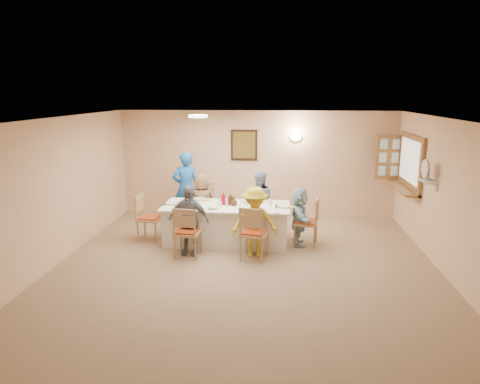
# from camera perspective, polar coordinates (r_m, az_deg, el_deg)

# --- Properties ---
(ground) EXTENTS (7.00, 7.00, 0.00)m
(ground) POSITION_cam_1_polar(r_m,az_deg,el_deg) (7.15, 0.54, -10.83)
(ground) COLOR #95785B
(room_walls) EXTENTS (7.00, 7.00, 7.00)m
(room_walls) POSITION_cam_1_polar(r_m,az_deg,el_deg) (6.68, 0.57, 1.12)
(room_walls) COLOR #ECBB8E
(room_walls) RESTS_ON ground
(wall_picture) EXTENTS (0.62, 0.05, 0.72)m
(wall_picture) POSITION_cam_1_polar(r_m,az_deg,el_deg) (10.08, 0.55, 6.28)
(wall_picture) COLOR #341E12
(wall_picture) RESTS_ON room_walls
(wall_sconce) EXTENTS (0.26, 0.09, 0.18)m
(wall_sconce) POSITION_cam_1_polar(r_m,az_deg,el_deg) (10.01, 7.45, 7.27)
(wall_sconce) COLOR white
(wall_sconce) RESTS_ON room_walls
(ceiling_light) EXTENTS (0.36, 0.36, 0.05)m
(ceiling_light) POSITION_cam_1_polar(r_m,az_deg,el_deg) (8.17, -5.61, 10.02)
(ceiling_light) COLOR white
(ceiling_light) RESTS_ON room_walls
(serving_hatch) EXTENTS (0.06, 1.50, 1.15)m
(serving_hatch) POSITION_cam_1_polar(r_m,az_deg,el_deg) (9.41, 21.82, 3.60)
(serving_hatch) COLOR brown
(serving_hatch) RESTS_ON room_walls
(hatch_sill) EXTENTS (0.30, 1.50, 0.05)m
(hatch_sill) POSITION_cam_1_polar(r_m,az_deg,el_deg) (9.47, 20.85, 0.50)
(hatch_sill) COLOR brown
(hatch_sill) RESTS_ON room_walls
(shutter_door) EXTENTS (0.55, 0.04, 1.00)m
(shutter_door) POSITION_cam_1_polar(r_m,az_deg,el_deg) (10.06, 19.21, 4.38)
(shutter_door) COLOR brown
(shutter_door) RESTS_ON room_walls
(fan_shelf) EXTENTS (0.22, 0.36, 0.03)m
(fan_shelf) POSITION_cam_1_polar(r_m,az_deg,el_deg) (8.13, 23.81, 1.34)
(fan_shelf) COLOR white
(fan_shelf) RESTS_ON room_walls
(desk_fan) EXTENTS (0.30, 0.30, 0.28)m
(desk_fan) POSITION_cam_1_polar(r_m,az_deg,el_deg) (8.10, 23.71, 2.38)
(desk_fan) COLOR #A5A5A8
(desk_fan) RESTS_ON fan_shelf
(dining_table) EXTENTS (2.46, 1.04, 0.76)m
(dining_table) POSITION_cam_1_polar(r_m,az_deg,el_deg) (8.44, -1.83, -4.27)
(dining_table) COLOR white
(dining_table) RESTS_ON ground
(chair_back_left) EXTENTS (0.51, 0.51, 1.01)m
(chair_back_left) POSITION_cam_1_polar(r_m,az_deg,el_deg) (9.26, -4.91, -1.94)
(chair_back_left) COLOR tan
(chair_back_left) RESTS_ON ground
(chair_back_right) EXTENTS (0.51, 0.51, 0.96)m
(chair_back_right) POSITION_cam_1_polar(r_m,az_deg,el_deg) (9.13, 2.53, -2.29)
(chair_back_right) COLOR tan
(chair_back_right) RESTS_ON ground
(chair_front_left) EXTENTS (0.48, 0.48, 0.95)m
(chair_front_left) POSITION_cam_1_polar(r_m,az_deg,el_deg) (7.76, -7.00, -5.21)
(chair_front_left) COLOR tan
(chair_front_left) RESTS_ON ground
(chair_front_right) EXTENTS (0.56, 0.56, 0.99)m
(chair_front_right) POSITION_cam_1_polar(r_m,az_deg,el_deg) (7.60, 1.91, -5.36)
(chair_front_right) COLOR tan
(chair_front_right) RESTS_ON ground
(chair_left_end) EXTENTS (0.48, 0.48, 0.93)m
(chair_left_end) POSITION_cam_1_polar(r_m,az_deg,el_deg) (8.74, -11.98, -3.35)
(chair_left_end) COLOR tan
(chair_left_end) RESTS_ON ground
(chair_right_end) EXTENTS (0.53, 0.53, 0.95)m
(chair_right_end) POSITION_cam_1_polar(r_m,az_deg,el_deg) (8.37, 8.77, -3.90)
(chair_right_end) COLOR tan
(chair_right_end) RESTS_ON ground
(diner_back_left) EXTENTS (0.64, 0.44, 1.25)m
(diner_back_left) POSITION_cam_1_polar(r_m,az_deg,el_deg) (9.11, -5.05, -1.42)
(diner_back_left) COLOR brown
(diner_back_left) RESTS_ON ground
(diner_back_right) EXTENTS (0.80, 0.70, 1.34)m
(diner_back_right) POSITION_cam_1_polar(r_m,az_deg,el_deg) (8.97, 2.51, -1.32)
(diner_back_right) COLOR #8C94B8
(diner_back_right) RESTS_ON ground
(diner_front_left) EXTENTS (0.82, 0.48, 1.29)m
(diner_front_left) POSITION_cam_1_polar(r_m,az_deg,el_deg) (7.82, -6.85, -3.75)
(diner_front_left) COLOR slate
(diner_front_left) RESTS_ON ground
(diner_front_right) EXTENTS (0.99, 0.76, 1.29)m
(diner_front_right) POSITION_cam_1_polar(r_m,az_deg,el_deg) (7.66, 1.98, -4.03)
(diner_front_right) COLOR gold
(diner_front_right) RESTS_ON ground
(diner_right_end) EXTENTS (1.09, 0.43, 1.14)m
(diner_right_end) POSITION_cam_1_polar(r_m,az_deg,el_deg) (8.33, 7.90, -3.26)
(diner_right_end) COLOR #99C0D2
(diner_right_end) RESTS_ON ground
(caregiver) EXTENTS (0.85, 0.77, 1.64)m
(caregiver) POSITION_cam_1_polar(r_m,az_deg,el_deg) (9.60, -7.21, 0.50)
(caregiver) COLOR blue
(caregiver) RESTS_ON ground
(placemat_fl) EXTENTS (0.34, 0.26, 0.01)m
(placemat_fl) POSITION_cam_1_polar(r_m,az_deg,el_deg) (8.04, -6.48, -2.41)
(placemat_fl) COLOR #472B19
(placemat_fl) RESTS_ON dining_table
(plate_fl) EXTENTS (0.24, 0.24, 0.01)m
(plate_fl) POSITION_cam_1_polar(r_m,az_deg,el_deg) (8.03, -6.49, -2.34)
(plate_fl) COLOR white
(plate_fl) RESTS_ON dining_table
(napkin_fl) EXTENTS (0.14, 0.14, 0.01)m
(napkin_fl) POSITION_cam_1_polar(r_m,az_deg,el_deg) (7.95, -5.29, -2.50)
(napkin_fl) COLOR yellow
(napkin_fl) RESTS_ON dining_table
(placemat_fr) EXTENTS (0.35, 0.26, 0.01)m
(placemat_fr) POSITION_cam_1_polar(r_m,az_deg,el_deg) (7.88, 2.10, -2.65)
(placemat_fr) COLOR #472B19
(placemat_fr) RESTS_ON dining_table
(plate_fr) EXTENTS (0.24, 0.24, 0.01)m
(plate_fr) POSITION_cam_1_polar(r_m,az_deg,el_deg) (7.88, 2.10, -2.58)
(plate_fr) COLOR white
(plate_fr) RESTS_ON dining_table
(napkin_fr) EXTENTS (0.13, 0.13, 0.01)m
(napkin_fr) POSITION_cam_1_polar(r_m,az_deg,el_deg) (7.82, 3.39, -2.73)
(napkin_fr) COLOR yellow
(napkin_fr) RESTS_ON dining_table
(placemat_bl) EXTENTS (0.35, 0.26, 0.01)m
(placemat_bl) POSITION_cam_1_polar(r_m,az_deg,el_deg) (8.83, -5.37, -0.96)
(placemat_bl) COLOR #472B19
(placemat_bl) RESTS_ON dining_table
(plate_bl) EXTENTS (0.26, 0.26, 0.02)m
(plate_bl) POSITION_cam_1_polar(r_m,az_deg,el_deg) (8.83, -5.38, -0.90)
(plate_bl) COLOR white
(plate_bl) RESTS_ON dining_table
(napkin_bl) EXTENTS (0.14, 0.14, 0.01)m
(napkin_bl) POSITION_cam_1_polar(r_m,az_deg,el_deg) (8.75, -4.28, -1.02)
(napkin_bl) COLOR yellow
(napkin_bl) RESTS_ON dining_table
(placemat_br) EXTENTS (0.32, 0.24, 0.01)m
(placemat_br) POSITION_cam_1_polar(r_m,az_deg,el_deg) (8.69, 2.42, -1.15)
(placemat_br) COLOR #472B19
(placemat_br) RESTS_ON dining_table
(plate_br) EXTENTS (0.22, 0.22, 0.01)m
(plate_br) POSITION_cam_1_polar(r_m,az_deg,el_deg) (8.69, 2.43, -1.08)
(plate_br) COLOR white
(plate_br) RESTS_ON dining_table
(napkin_br) EXTENTS (0.14, 0.14, 0.01)m
(napkin_br) POSITION_cam_1_polar(r_m,az_deg,el_deg) (8.63, 3.60, -1.21)
(napkin_br) COLOR yellow
(napkin_br) RESTS_ON dining_table
(placemat_le) EXTENTS (0.32, 0.24, 0.01)m
(placemat_le) POSITION_cam_1_polar(r_m,az_deg,el_deg) (8.54, -9.19, -1.56)
(placemat_le) COLOR #472B19
(placemat_le) RESTS_ON dining_table
(plate_le) EXTENTS (0.22, 0.22, 0.01)m
(plate_le) POSITION_cam_1_polar(r_m,az_deg,el_deg) (8.54, -9.20, -1.49)
(plate_le) COLOR white
(plate_le) RESTS_ON dining_table
(napkin_le) EXTENTS (0.13, 0.13, 0.01)m
(napkin_le) POSITION_cam_1_polar(r_m,az_deg,el_deg) (8.45, -8.10, -1.63)
(napkin_le) COLOR yellow
(napkin_le) RESTS_ON dining_table
(placemat_re) EXTENTS (0.35, 0.26, 0.01)m
(placemat_re) POSITION_cam_1_polar(r_m,az_deg,el_deg) (8.27, 5.87, -1.94)
(placemat_re) COLOR #472B19
(placemat_re) RESTS_ON dining_table
(plate_re) EXTENTS (0.26, 0.26, 0.02)m
(plate_re) POSITION_cam_1_polar(r_m,az_deg,el_deg) (8.27, 5.87, -1.87)
(plate_re) COLOR white
(plate_re) RESTS_ON dining_table
(napkin_re) EXTENTS (0.14, 0.14, 0.01)m
(napkin_re) POSITION_cam_1_polar(r_m,az_deg,el_deg) (8.23, 7.13, -2.01)
(napkin_re) COLOR yellow
(napkin_re) RESTS_ON dining_table
(teacup_a) EXTENTS (0.12, 0.12, 0.09)m
(teacup_a) POSITION_cam_1_polar(r_m,az_deg,el_deg) (8.16, -7.76, -1.91)
(teacup_a) COLOR white
(teacup_a) RESTS_ON dining_table
(teacup_b) EXTENTS (0.12, 0.12, 0.08)m
(teacup_b) POSITION_cam_1_polar(r_m,az_deg,el_deg) (8.80, 1.37, -0.69)
(teacup_b) COLOR white
(teacup_b) RESTS_ON dining_table
(bowl_a) EXTENTS (0.26, 0.26, 0.05)m
(bowl_a) POSITION_cam_1_polar(r_m,az_deg,el_deg) (8.10, -3.63, -2.07)
(bowl_a) COLOR white
(bowl_a) RESTS_ON dining_table
(bowl_b) EXTENTS (0.24, 0.24, 0.06)m
(bowl_b) POSITION_cam_1_polar(r_m,az_deg,el_deg) (8.54, 0.80, -1.19)
(bowl_b) COLOR white
(bowl_b) RESTS_ON dining_table
(condiment_ketchup) EXTENTS (0.16, 0.16, 0.26)m
(condiment_ketchup) POSITION_cam_1_polar(r_m,az_deg,el_deg) (8.36, -2.24, -0.82)
(condiment_ketchup) COLOR #A90E1C
(condiment_ketchup) RESTS_ON dining_table
(condiment_brown) EXTENTS (0.11, 0.11, 0.22)m
(condiment_brown) POSITION_cam_1_polar(r_m,az_deg,el_deg) (8.38, -1.26, -0.93)
(condiment_brown) COLOR #3F2410
(condiment_brown) RESTS_ON dining_table
(condiment_malt) EXTENTS (0.23, 0.23, 0.17)m
(condiment_malt) POSITION_cam_1_polar(r_m,az_deg,el_deg) (8.29, -0.82, -1.25)
(condiment_malt) COLOR #3F2410
(condiment_malt) RESTS_ON dining_table
(drinking_glass) EXTENTS (0.07, 0.07, 0.11)m
(drinking_glass) POSITION_cam_1_polar(r_m,az_deg,el_deg) (8.39, -2.83, -1.30)
(drinking_glass) COLOR silver
(drinking_glass) RESTS_ON dining_table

